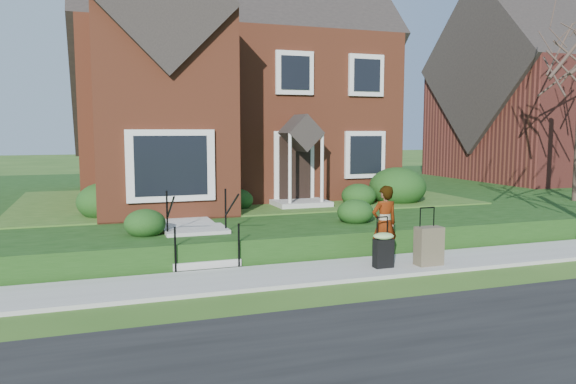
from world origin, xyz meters
name	(u,v)px	position (x,y,z in m)	size (l,w,h in m)	color
ground	(338,273)	(0.00, 0.00, 0.00)	(120.00, 120.00, 0.00)	#2D5119
street	(508,372)	(0.00, -5.00, 0.01)	(60.00, 6.00, 0.01)	black
sidewalk	(338,271)	(0.00, 0.00, 0.04)	(60.00, 1.60, 0.08)	#9E9B93
terrace	(318,193)	(4.00, 10.90, 0.30)	(44.00, 20.00, 0.60)	#14350E
walkway	(178,213)	(-2.50, 5.00, 0.63)	(1.20, 6.00, 0.06)	#9E9B93
main_house	(222,62)	(-0.21, 9.61, 5.26)	(10.40, 10.20, 9.40)	brown
neighbour_house	(554,79)	(16.00, 11.00, 5.25)	(9.40, 8.00, 9.20)	maroon
front_steps	(199,241)	(-2.50, 1.84, 0.47)	(1.40, 2.02, 1.50)	#9E9B93
foundation_shrubs	(302,191)	(1.07, 4.92, 1.11)	(10.43, 4.37, 1.25)	black
woman	(384,224)	(1.20, 0.25, 0.90)	(0.60, 0.39, 1.64)	#999999
suitcase_black	(383,248)	(0.93, -0.20, 0.49)	(0.44, 0.36, 1.05)	black
suitcase_olive	(429,246)	(1.93, -0.32, 0.49)	(0.56, 0.32, 1.21)	brown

